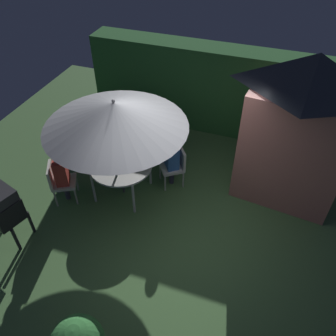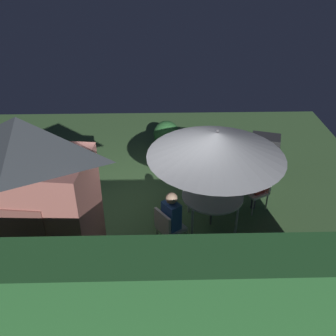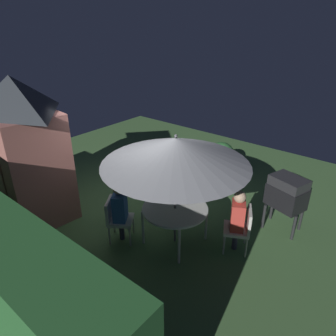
{
  "view_description": "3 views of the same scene",
  "coord_description": "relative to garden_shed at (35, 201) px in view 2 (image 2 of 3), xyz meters",
  "views": [
    {
      "loc": [
        1.42,
        -4.1,
        5.23
      ],
      "look_at": [
        -0.2,
        0.51,
        0.92
      ],
      "focal_mm": 36.8,
      "sensor_mm": 36.0,
      "label": 1
    },
    {
      "loc": [
        -0.12,
        6.62,
        5.24
      ],
      "look_at": [
        -0.28,
        0.1,
        1.2
      ],
      "focal_mm": 40.16,
      "sensor_mm": 36.0,
      "label": 2
    },
    {
      "loc": [
        -4.2,
        4.36,
        3.98
      ],
      "look_at": [
        -0.59,
        -0.06,
        1.24
      ],
      "focal_mm": 33.15,
      "sensor_mm": 36.0,
      "label": 3
    }
  ],
  "objects": [
    {
      "name": "garden_shed",
      "position": [
        0.0,
        0.0,
        0.0
      ],
      "size": [
        2.14,
        1.52,
        3.03
      ],
      "color": "#B26B60",
      "rests_on": "ground"
    },
    {
      "name": "person_in_red",
      "position": [
        -4.15,
        -1.71,
        -0.76
      ],
      "size": [
        0.37,
        0.41,
        1.26
      ],
      "color": "#CC3D33",
      "rests_on": "ground"
    },
    {
      "name": "chair_far_side",
      "position": [
        -2.2,
        -0.5,
        -1.02
      ],
      "size": [
        0.65,
        0.64,
        0.9
      ],
      "color": "silver",
      "rests_on": "ground"
    },
    {
      "name": "bbq_grill",
      "position": [
        -4.6,
        -2.89,
        -0.7
      ],
      "size": [
        0.82,
        0.68,
        1.2
      ],
      "color": "black",
      "rests_on": "ground"
    },
    {
      "name": "chair_near_shed",
      "position": [
        -4.23,
        -1.75,
        -1.02
      ],
      "size": [
        0.63,
        0.62,
        0.9
      ],
      "color": "silver",
      "rests_on": "ground"
    },
    {
      "name": "potted_plant_by_grill",
      "position": [
        -2.26,
        -4.37,
        -1.04
      ],
      "size": [
        0.73,
        0.73,
        0.92
      ],
      "color": "#936651",
      "rests_on": "ground"
    },
    {
      "name": "person_in_blue",
      "position": [
        -2.27,
        -0.55,
        -0.76
      ],
      "size": [
        0.39,
        0.42,
        1.26
      ],
      "color": "#3866B2",
      "rests_on": "ground"
    },
    {
      "name": "ground_plane",
      "position": [
        -1.95,
        -1.61,
        -1.55
      ],
      "size": [
        11.0,
        11.0,
        0.0
      ],
      "primitive_type": "plane",
      "color": "#47703D"
    },
    {
      "name": "hedge_backdrop",
      "position": [
        -1.95,
        1.89,
        -0.48
      ],
      "size": [
        6.33,
        0.72,
        2.13
      ],
      "color": "#28602D",
      "rests_on": "ground"
    },
    {
      "name": "patio_umbrella",
      "position": [
        -3.13,
        -1.16,
        0.39
      ],
      "size": [
        2.64,
        2.64,
        2.24
      ],
      "color": "#4C4C51",
      "rests_on": "ground"
    },
    {
      "name": "patio_table",
      "position": [
        -3.13,
        -1.16,
        -0.83
      ],
      "size": [
        1.25,
        1.25,
        0.77
      ],
      "color": "white",
      "rests_on": "ground"
    },
    {
      "name": "potted_plant_by_shed",
      "position": [
        -0.39,
        0.99,
        -1.07
      ],
      "size": [
        0.58,
        0.58,
        0.81
      ],
      "color": "#936651",
      "rests_on": "ground"
    }
  ]
}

